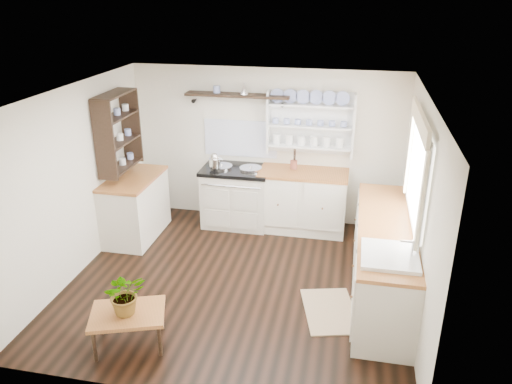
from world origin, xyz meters
TOP-DOWN VIEW (x-y plane):
  - floor at (0.00, 0.00)m, footprint 4.00×3.80m
  - wall_back at (0.00, 1.90)m, footprint 4.00×0.02m
  - wall_right at (2.00, 0.00)m, footprint 0.02×3.80m
  - wall_left at (-2.00, 0.00)m, footprint 0.02×3.80m
  - ceiling at (0.00, 0.00)m, footprint 4.00×3.80m
  - window at (1.95, 0.15)m, footprint 0.08×1.55m
  - aga_cooker at (-0.39, 1.57)m, footprint 0.99×0.69m
  - back_cabinets at (0.60, 1.60)m, footprint 1.27×0.63m
  - right_cabinets at (1.70, 0.10)m, footprint 0.62×2.43m
  - belfast_sink at (1.70, -0.65)m, footprint 0.55×0.60m
  - left_cabinets at (-1.70, 0.90)m, footprint 0.62×1.13m
  - plate_rack at (0.65, 1.86)m, footprint 1.20×0.22m
  - high_shelf at (-0.40, 1.78)m, footprint 1.50×0.29m
  - left_shelving at (-1.84, 0.90)m, footprint 0.28×0.80m
  - kettle at (-0.67, 1.45)m, footprint 0.17×0.17m
  - utensil_crock at (0.44, 1.68)m, footprint 0.10×0.10m
  - center_table at (-0.78, -1.34)m, footprint 0.84×0.72m
  - potted_plant at (-0.78, -1.34)m, footprint 0.52×0.51m
  - floor_rug at (1.15, -0.39)m, footprint 0.74×0.96m

SIDE VIEW (x-z plane):
  - floor at x=0.00m, z-range -0.01..0.01m
  - floor_rug at x=1.15m, z-range 0.00..0.02m
  - center_table at x=-0.78m, z-range 0.15..0.54m
  - aga_cooker at x=-0.39m, z-range -0.01..0.91m
  - right_cabinets at x=1.70m, z-range 0.01..0.91m
  - left_cabinets at x=-1.70m, z-range 0.01..0.91m
  - back_cabinets at x=0.60m, z-range 0.01..0.91m
  - potted_plant at x=-0.78m, z-range 0.39..0.82m
  - belfast_sink at x=1.70m, z-range 0.58..1.03m
  - utensil_crock at x=0.44m, z-range 0.91..1.03m
  - kettle at x=-0.67m, z-range 0.93..1.14m
  - wall_back at x=0.00m, z-range 0.00..2.30m
  - wall_right at x=2.00m, z-range 0.00..2.30m
  - wall_left at x=-2.00m, z-range 0.00..2.30m
  - left_shelving at x=-1.84m, z-range 1.02..2.08m
  - plate_rack at x=0.65m, z-range 1.11..2.01m
  - window at x=1.95m, z-range 0.95..2.17m
  - high_shelf at x=-0.40m, z-range 1.83..1.99m
  - ceiling at x=0.00m, z-range 2.29..2.30m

